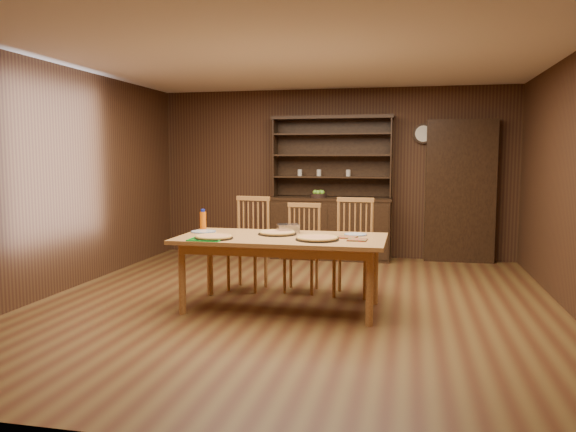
% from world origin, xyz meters
% --- Properties ---
extents(floor, '(6.00, 6.00, 0.00)m').
position_xyz_m(floor, '(0.00, 0.00, 0.00)').
color(floor, brown).
rests_on(floor, ground).
extents(room_shell, '(6.00, 6.00, 6.00)m').
position_xyz_m(room_shell, '(0.00, 0.00, 1.58)').
color(room_shell, silver).
rests_on(room_shell, floor).
extents(china_hutch, '(1.84, 0.52, 2.17)m').
position_xyz_m(china_hutch, '(-0.00, 2.75, 0.60)').
color(china_hutch, '#301E10').
rests_on(china_hutch, floor).
extents(doorway, '(1.00, 0.18, 2.10)m').
position_xyz_m(doorway, '(1.90, 2.90, 1.05)').
color(doorway, '#301E10').
rests_on(doorway, floor).
extents(wall_clock, '(0.30, 0.05, 0.30)m').
position_xyz_m(wall_clock, '(1.35, 2.96, 1.90)').
color(wall_clock, '#301E10').
rests_on(wall_clock, room_shell).
extents(dining_table, '(2.09, 1.05, 0.75)m').
position_xyz_m(dining_table, '(-0.09, -0.23, 0.68)').
color(dining_table, '#C68E44').
rests_on(dining_table, floor).
extents(chair_left, '(0.50, 0.48, 1.09)m').
position_xyz_m(chair_left, '(-0.67, 0.61, 0.58)').
color(chair_left, '#C08A42').
rests_on(chair_left, floor).
extents(chair_center, '(0.43, 0.41, 1.02)m').
position_xyz_m(chair_center, '(-0.04, 0.64, 0.54)').
color(chair_center, '#C08A42').
rests_on(chair_center, floor).
extents(chair_right, '(0.48, 0.46, 1.09)m').
position_xyz_m(chair_right, '(0.56, 0.57, 0.58)').
color(chair_right, '#C08A42').
rests_on(chair_right, floor).
extents(pizza_left, '(0.38, 0.38, 0.04)m').
position_xyz_m(pizza_left, '(-0.71, -0.52, 0.77)').
color(pizza_left, black).
rests_on(pizza_left, dining_table).
extents(pizza_right, '(0.43, 0.43, 0.04)m').
position_xyz_m(pizza_right, '(0.30, -0.39, 0.77)').
color(pizza_right, black).
rests_on(pizza_right, dining_table).
extents(pizza_center, '(0.40, 0.40, 0.04)m').
position_xyz_m(pizza_center, '(-0.17, -0.09, 0.77)').
color(pizza_center, black).
rests_on(pizza_center, dining_table).
extents(cooling_rack, '(0.41, 0.41, 0.01)m').
position_xyz_m(cooling_rack, '(-0.76, -0.57, 0.76)').
color(cooling_rack, '#0C9D24').
rests_on(cooling_rack, dining_table).
extents(plate_left, '(0.27, 0.27, 0.02)m').
position_xyz_m(plate_left, '(-0.98, -0.10, 0.76)').
color(plate_left, silver).
rests_on(plate_left, dining_table).
extents(plate_right, '(0.23, 0.23, 0.02)m').
position_xyz_m(plate_right, '(0.63, 0.02, 0.76)').
color(plate_right, silver).
rests_on(plate_right, dining_table).
extents(foil_dish, '(0.27, 0.24, 0.09)m').
position_xyz_m(foil_dish, '(-0.09, 0.07, 0.80)').
color(foil_dish, silver).
rests_on(foil_dish, dining_table).
extents(juice_bottle, '(0.07, 0.07, 0.23)m').
position_xyz_m(juice_bottle, '(-1.07, 0.13, 0.86)').
color(juice_bottle, orange).
rests_on(juice_bottle, dining_table).
extents(pot_holder_a, '(0.19, 0.19, 0.01)m').
position_xyz_m(pot_holder_a, '(0.68, -0.33, 0.76)').
color(pot_holder_a, red).
rests_on(pot_holder_a, dining_table).
extents(pot_holder_b, '(0.22, 0.22, 0.01)m').
position_xyz_m(pot_holder_b, '(0.56, -0.18, 0.76)').
color(pot_holder_b, red).
rests_on(pot_holder_b, dining_table).
extents(fruit_bowl, '(0.26, 0.26, 0.12)m').
position_xyz_m(fruit_bowl, '(-0.18, 2.69, 0.99)').
color(fruit_bowl, black).
rests_on(fruit_bowl, china_hutch).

